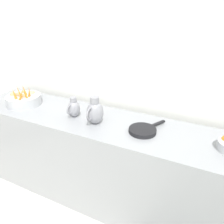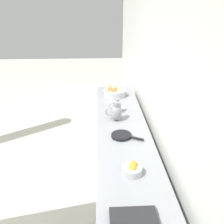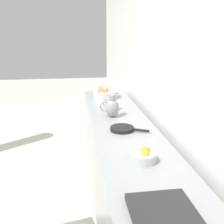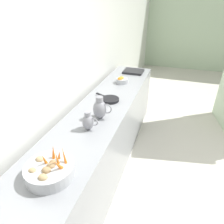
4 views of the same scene
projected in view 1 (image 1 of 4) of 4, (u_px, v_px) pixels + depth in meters
name	position (u px, v px, depth m)	size (l,w,h in m)	color
tile_wall_left	(205.00, 56.00, 1.87)	(0.10, 9.53, 3.00)	silver
prep_counter	(126.00, 168.00, 2.17)	(0.63, 3.35, 0.92)	gray
vegetable_colander	(24.00, 99.00, 2.40)	(0.36, 0.36, 0.23)	#ADAFB5
metal_pitcher_tall	(95.00, 112.00, 1.98)	(0.21, 0.15, 0.25)	gray
metal_pitcher_short	(74.00, 108.00, 2.12)	(0.17, 0.12, 0.20)	gray
skillet_on_counter	(143.00, 130.00, 1.88)	(0.36, 0.25, 0.03)	black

